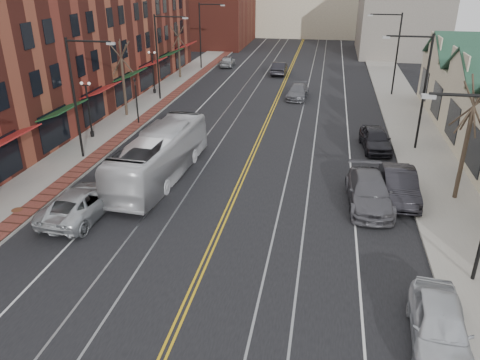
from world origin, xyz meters
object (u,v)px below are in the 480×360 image
at_px(parked_car_d, 375,139).
at_px(parked_car_c, 369,192).
at_px(parked_suv, 82,202).
at_px(parked_car_b, 399,185).
at_px(parked_car_a, 440,326).
at_px(transit_bus, 160,156).

bearing_deg(parked_car_d, parked_car_c, -102.53).
distance_m(parked_suv, parked_car_b, 17.58).
relative_size(parked_suv, parked_car_c, 0.99).
relative_size(parked_car_a, parked_car_b, 0.93).
bearing_deg(transit_bus, parked_suv, 68.35).
xyz_separation_m(parked_suv, parked_car_c, (15.07, 4.04, 0.05)).
distance_m(parked_suv, parked_car_d, 20.81).
xyz_separation_m(parked_car_b, parked_car_c, (-1.73, -1.15, -0.02)).
height_order(parked_suv, parked_car_d, parked_car_d).
height_order(parked_car_b, parked_car_c, parked_car_b).
height_order(transit_bus, parked_car_b, transit_bus).
relative_size(transit_bus, parked_car_a, 2.30).
distance_m(transit_bus, parked_suv, 6.00).
bearing_deg(parked_car_a, parked_car_c, 103.72).
bearing_deg(parked_suv, transit_bus, -111.48).
bearing_deg(parked_car_b, parked_car_d, 93.73).
height_order(parked_car_a, parked_car_b, parked_car_b).
distance_m(parked_car_a, parked_car_b, 11.63).
height_order(parked_car_c, parked_car_d, parked_car_c).
bearing_deg(parked_car_c, parked_suv, -167.97).
height_order(transit_bus, parked_suv, transit_bus).
xyz_separation_m(parked_car_c, parked_car_d, (1.02, 9.15, -0.03)).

